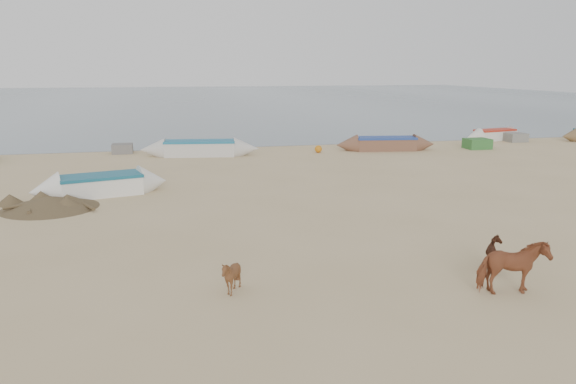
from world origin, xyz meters
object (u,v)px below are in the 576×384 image
(calf_right, at_px, (496,254))
(near_canoe, at_px, (101,185))
(cow_adult, at_px, (512,267))
(calf_front, at_px, (231,276))

(calf_right, relative_size, near_canoe, 0.15)
(cow_adult, height_order, calf_right, cow_adult)
(calf_front, height_order, calf_right, calf_front)
(cow_adult, bearing_deg, calf_front, 83.33)
(near_canoe, bearing_deg, calf_right, -61.18)
(cow_adult, relative_size, calf_right, 1.85)
(cow_adult, distance_m, calf_front, 6.36)
(calf_right, height_order, near_canoe, near_canoe)
(cow_adult, distance_m, calf_right, 1.61)
(cow_adult, relative_size, calf_front, 1.82)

